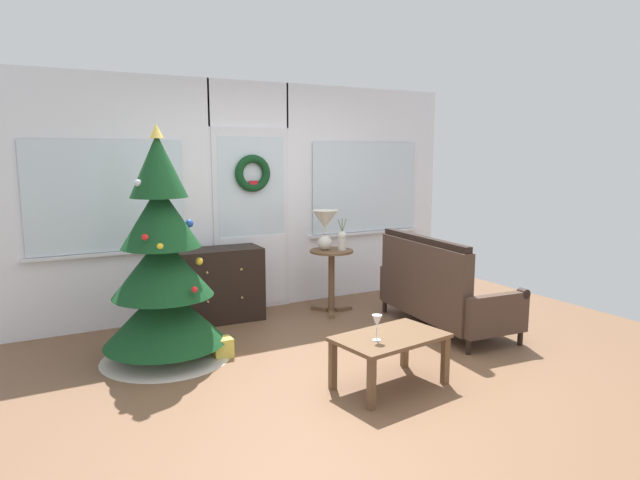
{
  "coord_description": "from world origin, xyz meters",
  "views": [
    {
      "loc": [
        -2.35,
        -3.79,
        1.78
      ],
      "look_at": [
        0.05,
        0.55,
        1.0
      ],
      "focal_mm": 31.43,
      "sensor_mm": 36.0,
      "label": 1
    }
  ],
  "objects_px": {
    "christmas_tree": "(163,276)",
    "flower_vase": "(342,240)",
    "wine_glass": "(377,322)",
    "side_table": "(331,268)",
    "dresser_cabinet": "(219,285)",
    "settee_sofa": "(438,292)",
    "table_lamp": "(325,224)",
    "coffee_table": "(390,343)",
    "gift_box": "(222,347)"
  },
  "relations": [
    {
      "from": "side_table",
      "to": "wine_glass",
      "type": "height_order",
      "value": "side_table"
    },
    {
      "from": "christmas_tree",
      "to": "table_lamp",
      "type": "bearing_deg",
      "value": 16.49
    },
    {
      "from": "flower_vase",
      "to": "gift_box",
      "type": "distance_m",
      "value": 1.92
    },
    {
      "from": "flower_vase",
      "to": "coffee_table",
      "type": "bearing_deg",
      "value": -110.73
    },
    {
      "from": "side_table",
      "to": "flower_vase",
      "type": "bearing_deg",
      "value": -30.96
    },
    {
      "from": "settee_sofa",
      "to": "side_table",
      "type": "xyz_separation_m",
      "value": [
        -0.66,
        1.03,
        0.13
      ]
    },
    {
      "from": "dresser_cabinet",
      "to": "coffee_table",
      "type": "xyz_separation_m",
      "value": [
        0.58,
        -2.27,
        -0.05
      ]
    },
    {
      "from": "settee_sofa",
      "to": "table_lamp",
      "type": "height_order",
      "value": "table_lamp"
    },
    {
      "from": "settee_sofa",
      "to": "wine_glass",
      "type": "xyz_separation_m",
      "value": [
        -1.43,
        -0.97,
        0.17
      ]
    },
    {
      "from": "table_lamp",
      "to": "coffee_table",
      "type": "xyz_separation_m",
      "value": [
        -0.56,
        -1.99,
        -0.65
      ]
    },
    {
      "from": "christmas_tree",
      "to": "flower_vase",
      "type": "bearing_deg",
      "value": 12.68
    },
    {
      "from": "flower_vase",
      "to": "table_lamp",
      "type": "bearing_deg",
      "value": 147.99
    },
    {
      "from": "coffee_table",
      "to": "gift_box",
      "type": "height_order",
      "value": "coffee_table"
    },
    {
      "from": "gift_box",
      "to": "flower_vase",
      "type": "bearing_deg",
      "value": 22.38
    },
    {
      "from": "dresser_cabinet",
      "to": "gift_box",
      "type": "height_order",
      "value": "dresser_cabinet"
    },
    {
      "from": "christmas_tree",
      "to": "table_lamp",
      "type": "xyz_separation_m",
      "value": [
        1.91,
        0.57,
        0.26
      ]
    },
    {
      "from": "wine_glass",
      "to": "coffee_table",
      "type": "bearing_deg",
      "value": 15.83
    },
    {
      "from": "christmas_tree",
      "to": "side_table",
      "type": "distance_m",
      "value": 2.05
    },
    {
      "from": "side_table",
      "to": "coffee_table",
      "type": "xyz_separation_m",
      "value": [
        -0.62,
        -1.95,
        -0.16
      ]
    },
    {
      "from": "dresser_cabinet",
      "to": "gift_box",
      "type": "xyz_separation_m",
      "value": [
        -0.34,
        -1.05,
        -0.31
      ]
    },
    {
      "from": "flower_vase",
      "to": "wine_glass",
      "type": "bearing_deg",
      "value": -114.23
    },
    {
      "from": "gift_box",
      "to": "settee_sofa",
      "type": "bearing_deg",
      "value": -7.64
    },
    {
      "from": "side_table",
      "to": "gift_box",
      "type": "height_order",
      "value": "side_table"
    },
    {
      "from": "dresser_cabinet",
      "to": "table_lamp",
      "type": "relative_size",
      "value": 2.09
    },
    {
      "from": "wine_glass",
      "to": "side_table",
      "type": "bearing_deg",
      "value": 68.88
    },
    {
      "from": "settee_sofa",
      "to": "wine_glass",
      "type": "relative_size",
      "value": 8.34
    },
    {
      "from": "christmas_tree",
      "to": "settee_sofa",
      "type": "height_order",
      "value": "christmas_tree"
    },
    {
      "from": "side_table",
      "to": "gift_box",
      "type": "bearing_deg",
      "value": -154.46
    },
    {
      "from": "table_lamp",
      "to": "dresser_cabinet",
      "type": "bearing_deg",
      "value": 166.22
    },
    {
      "from": "christmas_tree",
      "to": "gift_box",
      "type": "xyz_separation_m",
      "value": [
        0.44,
        -0.21,
        -0.65
      ]
    },
    {
      "from": "christmas_tree",
      "to": "table_lamp",
      "type": "distance_m",
      "value": 2.01
    },
    {
      "from": "settee_sofa",
      "to": "coffee_table",
      "type": "bearing_deg",
      "value": -143.97
    },
    {
      "from": "flower_vase",
      "to": "gift_box",
      "type": "relative_size",
      "value": 2.07
    },
    {
      "from": "side_table",
      "to": "coffee_table",
      "type": "distance_m",
      "value": 2.05
    },
    {
      "from": "coffee_table",
      "to": "gift_box",
      "type": "relative_size",
      "value": 5.33
    },
    {
      "from": "dresser_cabinet",
      "to": "table_lamp",
      "type": "xyz_separation_m",
      "value": [
        1.14,
        -0.28,
        0.61
      ]
    },
    {
      "from": "settee_sofa",
      "to": "side_table",
      "type": "relative_size",
      "value": 2.29
    },
    {
      "from": "coffee_table",
      "to": "gift_box",
      "type": "distance_m",
      "value": 1.55
    },
    {
      "from": "table_lamp",
      "to": "coffee_table",
      "type": "relative_size",
      "value": 0.49
    },
    {
      "from": "christmas_tree",
      "to": "side_table",
      "type": "relative_size",
      "value": 2.83
    },
    {
      "from": "christmas_tree",
      "to": "side_table",
      "type": "height_order",
      "value": "christmas_tree"
    },
    {
      "from": "dresser_cabinet",
      "to": "table_lamp",
      "type": "height_order",
      "value": "table_lamp"
    },
    {
      "from": "flower_vase",
      "to": "wine_glass",
      "type": "height_order",
      "value": "flower_vase"
    },
    {
      "from": "coffee_table",
      "to": "gift_box",
      "type": "xyz_separation_m",
      "value": [
        -0.92,
        1.22,
        -0.26
      ]
    },
    {
      "from": "christmas_tree",
      "to": "coffee_table",
      "type": "bearing_deg",
      "value": -46.38
    },
    {
      "from": "christmas_tree",
      "to": "table_lamp",
      "type": "height_order",
      "value": "christmas_tree"
    },
    {
      "from": "dresser_cabinet",
      "to": "settee_sofa",
      "type": "height_order",
      "value": "settee_sofa"
    },
    {
      "from": "christmas_tree",
      "to": "wine_glass",
      "type": "distance_m",
      "value": 1.91
    },
    {
      "from": "wine_glass",
      "to": "flower_vase",
      "type": "bearing_deg",
      "value": 65.77
    },
    {
      "from": "coffee_table",
      "to": "dresser_cabinet",
      "type": "bearing_deg",
      "value": 104.36
    }
  ]
}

